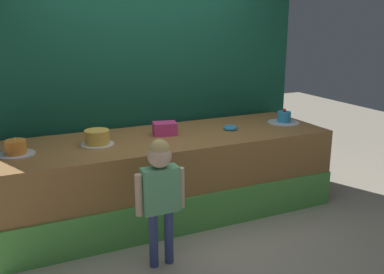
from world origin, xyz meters
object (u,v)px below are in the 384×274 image
at_px(child_figure, 160,186).
at_px(donut, 230,128).
at_px(cake_left, 16,148).
at_px(cake_right, 284,119).
at_px(pink_box, 165,129).
at_px(cake_center, 97,138).

bearing_deg(child_figure, donut, 37.82).
height_order(child_figure, cake_left, child_figure).
height_order(donut, cake_right, cake_right).
height_order(child_figure, pink_box, child_figure).
distance_m(pink_box, cake_left, 1.38).
distance_m(cake_left, cake_center, 0.69).
bearing_deg(donut, child_figure, -142.18).
distance_m(child_figure, cake_right, 2.00).
bearing_deg(pink_box, cake_right, -3.42).
bearing_deg(cake_right, cake_center, 179.76).
bearing_deg(child_figure, pink_box, 66.41).
xyz_separation_m(pink_box, cake_center, (-0.69, -0.07, 0.00)).
relative_size(pink_box, cake_center, 0.76).
distance_m(donut, cake_right, 0.69).
relative_size(child_figure, pink_box, 4.57).
height_order(cake_left, cake_center, cake_left).
bearing_deg(cake_center, pink_box, 6.10).
height_order(child_figure, donut, child_figure).
bearing_deg(donut, cake_left, 179.43).
xyz_separation_m(child_figure, cake_center, (-0.27, 0.89, 0.19)).
height_order(pink_box, cake_right, cake_right).
relative_size(pink_box, cake_left, 0.75).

